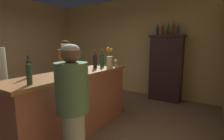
{
  "coord_description": "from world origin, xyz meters",
  "views": [
    {
      "loc": [
        2.44,
        -1.79,
        1.52
      ],
      "look_at": [
        1.01,
        0.49,
        1.1
      ],
      "focal_mm": 26.12,
      "sensor_mm": 36.0,
      "label": 1
    }
  ],
  "objects_px": {
    "wine_bottle_syrah": "(29,73)",
    "display_bottle_right": "(178,30)",
    "wine_bottle_riesling": "(102,59)",
    "cheese_plate": "(65,77)",
    "wine_glass_front": "(79,65)",
    "wine_bottle_rose": "(95,61)",
    "bartender": "(73,106)",
    "display_bottle_midright": "(174,29)",
    "display_cabinet": "(166,67)",
    "display_bottle_left": "(158,31)",
    "patron_by_cabinet": "(71,70)",
    "display_bottle_center": "(168,30)",
    "bar_counter": "(76,102)",
    "wine_bottle_pinot": "(29,67)",
    "wine_glass_mid": "(116,61)",
    "flower_arrangement": "(110,59)",
    "patron_in_grey": "(67,74)",
    "wine_bottle_malbec": "(80,62)",
    "display_bottle_midleft": "(163,30)"
  },
  "relations": [
    {
      "from": "display_bottle_midleft",
      "to": "display_bottle_center",
      "type": "xyz_separation_m",
      "value": [
        0.14,
        0.0,
        -0.01
      ]
    },
    {
      "from": "bar_counter",
      "to": "display_cabinet",
      "type": "bearing_deg",
      "value": 71.16
    },
    {
      "from": "bar_counter",
      "to": "display_bottle_right",
      "type": "height_order",
      "value": "display_bottle_right"
    },
    {
      "from": "wine_bottle_riesling",
      "to": "display_bottle_midright",
      "type": "relative_size",
      "value": 1.03
    },
    {
      "from": "wine_bottle_rose",
      "to": "wine_glass_mid",
      "type": "xyz_separation_m",
      "value": [
        0.19,
        0.45,
        -0.04
      ]
    },
    {
      "from": "bartender",
      "to": "wine_glass_front",
      "type": "bearing_deg",
      "value": -33.71
    },
    {
      "from": "wine_bottle_pinot",
      "to": "flower_arrangement",
      "type": "relative_size",
      "value": 0.77
    },
    {
      "from": "display_cabinet",
      "to": "patron_in_grey",
      "type": "height_order",
      "value": "display_cabinet"
    },
    {
      "from": "display_bottle_center",
      "to": "bartender",
      "type": "relative_size",
      "value": 0.2
    },
    {
      "from": "wine_bottle_rose",
      "to": "wine_bottle_riesling",
      "type": "height_order",
      "value": "wine_bottle_riesling"
    },
    {
      "from": "wine_bottle_rose",
      "to": "wine_bottle_syrah",
      "type": "relative_size",
      "value": 1.06
    },
    {
      "from": "display_bottle_right",
      "to": "patron_in_grey",
      "type": "height_order",
      "value": "display_bottle_right"
    },
    {
      "from": "display_bottle_midright",
      "to": "wine_bottle_syrah",
      "type": "bearing_deg",
      "value": -103.49
    },
    {
      "from": "wine_bottle_pinot",
      "to": "display_bottle_left",
      "type": "relative_size",
      "value": 1.08
    },
    {
      "from": "patron_in_grey",
      "to": "flower_arrangement",
      "type": "bearing_deg",
      "value": 66.75
    },
    {
      "from": "wine_bottle_pinot",
      "to": "wine_bottle_rose",
      "type": "bearing_deg",
      "value": 78.25
    },
    {
      "from": "display_bottle_left",
      "to": "display_bottle_center",
      "type": "distance_m",
      "value": 0.28
    },
    {
      "from": "display_bottle_left",
      "to": "patron_by_cabinet",
      "type": "relative_size",
      "value": 0.19
    },
    {
      "from": "cheese_plate",
      "to": "display_bottle_center",
      "type": "relative_size",
      "value": 0.65
    },
    {
      "from": "wine_bottle_pinot",
      "to": "display_bottle_right",
      "type": "distance_m",
      "value": 3.53
    },
    {
      "from": "display_bottle_midleft",
      "to": "bartender",
      "type": "bearing_deg",
      "value": -91.52
    },
    {
      "from": "wine_bottle_rose",
      "to": "patron_by_cabinet",
      "type": "relative_size",
      "value": 0.22
    },
    {
      "from": "wine_bottle_riesling",
      "to": "cheese_plate",
      "type": "distance_m",
      "value": 1.23
    },
    {
      "from": "wine_bottle_riesling",
      "to": "patron_by_cabinet",
      "type": "distance_m",
      "value": 1.29
    },
    {
      "from": "wine_glass_front",
      "to": "cheese_plate",
      "type": "height_order",
      "value": "wine_glass_front"
    },
    {
      "from": "wine_bottle_pinot",
      "to": "wine_glass_mid",
      "type": "distance_m",
      "value": 1.68
    },
    {
      "from": "wine_bottle_malbec",
      "to": "wine_glass_front",
      "type": "relative_size",
      "value": 2.21
    },
    {
      "from": "wine_bottle_pinot",
      "to": "display_bottle_center",
      "type": "xyz_separation_m",
      "value": [
        1.09,
        3.2,
        0.69
      ]
    },
    {
      "from": "flower_arrangement",
      "to": "wine_glass_mid",
      "type": "bearing_deg",
      "value": 83.47
    },
    {
      "from": "display_bottle_right",
      "to": "bartender",
      "type": "relative_size",
      "value": 0.19
    },
    {
      "from": "display_bottle_midright",
      "to": "display_cabinet",
      "type": "bearing_deg",
      "value": 180.0
    },
    {
      "from": "wine_bottle_syrah",
      "to": "wine_glass_front",
      "type": "bearing_deg",
      "value": 103.3
    },
    {
      "from": "wine_bottle_syrah",
      "to": "display_bottle_right",
      "type": "relative_size",
      "value": 1.15
    },
    {
      "from": "display_bottle_midright",
      "to": "patron_by_cabinet",
      "type": "distance_m",
      "value": 2.88
    },
    {
      "from": "display_bottle_right",
      "to": "display_bottle_left",
      "type": "bearing_deg",
      "value": 180.0
    },
    {
      "from": "wine_bottle_pinot",
      "to": "display_bottle_right",
      "type": "relative_size",
      "value": 1.09
    },
    {
      "from": "wine_glass_mid",
      "to": "patron_in_grey",
      "type": "bearing_deg",
      "value": -155.41
    },
    {
      "from": "cheese_plate",
      "to": "wine_bottle_rose",
      "type": "bearing_deg",
      "value": 100.95
    },
    {
      "from": "wine_glass_mid",
      "to": "display_bottle_midright",
      "type": "xyz_separation_m",
      "value": [
        0.79,
        1.57,
        0.74
      ]
    },
    {
      "from": "wine_glass_front",
      "to": "display_bottle_left",
      "type": "height_order",
      "value": "display_bottle_left"
    },
    {
      "from": "wine_bottle_malbec",
      "to": "bartender",
      "type": "distance_m",
      "value": 1.34
    },
    {
      "from": "cheese_plate",
      "to": "display_bottle_midleft",
      "type": "relative_size",
      "value": 0.65
    },
    {
      "from": "bartender",
      "to": "cheese_plate",
      "type": "bearing_deg",
      "value": -16.43
    },
    {
      "from": "wine_bottle_pinot",
      "to": "cheese_plate",
      "type": "bearing_deg",
      "value": 31.28
    },
    {
      "from": "wine_bottle_malbec",
      "to": "display_bottle_center",
      "type": "bearing_deg",
      "value": 64.96
    },
    {
      "from": "wine_bottle_pinot",
      "to": "bartender",
      "type": "xyz_separation_m",
      "value": [
        0.86,
        -0.03,
        -0.37
      ]
    },
    {
      "from": "wine_bottle_malbec",
      "to": "display_bottle_right",
      "type": "relative_size",
      "value": 1.09
    },
    {
      "from": "flower_arrangement",
      "to": "patron_by_cabinet",
      "type": "relative_size",
      "value": 0.26
    },
    {
      "from": "display_bottle_center",
      "to": "patron_in_grey",
      "type": "bearing_deg",
      "value": -128.98
    },
    {
      "from": "display_bottle_right",
      "to": "bar_counter",
      "type": "bearing_deg",
      "value": -113.78
    }
  ]
}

